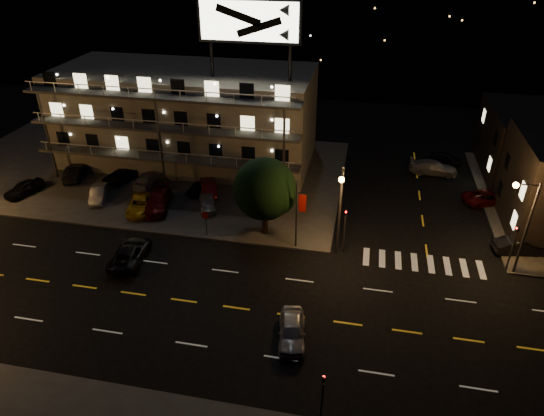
% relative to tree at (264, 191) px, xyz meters
% --- Properties ---
extents(ground, '(140.00, 140.00, 0.00)m').
position_rel_tree_xyz_m(ground, '(-1.93, -9.97, -4.36)').
color(ground, black).
rests_on(ground, ground).
extents(curb_nw, '(44.00, 24.00, 0.15)m').
position_rel_tree_xyz_m(curb_nw, '(-15.93, 10.03, -4.29)').
color(curb_nw, '#3A3937').
rests_on(curb_nw, ground).
extents(motel, '(28.00, 13.80, 18.10)m').
position_rel_tree_xyz_m(motel, '(-11.87, 13.91, 0.98)').
color(motel, gray).
rests_on(motel, ground).
extents(hill_backdrop, '(120.00, 25.00, 24.00)m').
position_rel_tree_xyz_m(hill_backdrop, '(-7.87, 58.81, 7.19)').
color(hill_backdrop, black).
rests_on(hill_backdrop, ground).
extents(streetlight_nc, '(0.44, 1.92, 8.00)m').
position_rel_tree_xyz_m(streetlight_nc, '(6.57, -2.04, 0.60)').
color(streetlight_nc, '#2D2D30').
rests_on(streetlight_nc, ground).
extents(streetlight_ne, '(1.92, 0.44, 8.00)m').
position_rel_tree_xyz_m(streetlight_ne, '(20.21, -1.67, 0.60)').
color(streetlight_ne, '#2D2D30').
rests_on(streetlight_ne, ground).
extents(signal_nw, '(0.20, 0.27, 4.60)m').
position_rel_tree_xyz_m(signal_nw, '(7.07, -1.48, -1.80)').
color(signal_nw, '#2D2D30').
rests_on(signal_nw, ground).
extents(signal_sw, '(0.20, 0.27, 4.60)m').
position_rel_tree_xyz_m(signal_sw, '(7.07, -18.47, -1.80)').
color(signal_sw, '#2D2D30').
rests_on(signal_sw, ground).
extents(signal_ne, '(0.27, 0.20, 4.60)m').
position_rel_tree_xyz_m(signal_ne, '(20.07, -1.47, -1.80)').
color(signal_ne, '#2D2D30').
rests_on(signal_ne, ground).
extents(banner_north, '(0.83, 0.16, 6.40)m').
position_rel_tree_xyz_m(banner_north, '(3.16, -1.57, -0.94)').
color(banner_north, '#2D2D30').
rests_on(banner_north, ground).
extents(stop_sign, '(0.91, 0.11, 2.61)m').
position_rel_tree_xyz_m(stop_sign, '(-4.93, -1.40, -2.65)').
color(stop_sign, '#2D2D30').
rests_on(stop_sign, ground).
extents(tree, '(5.63, 5.42, 7.09)m').
position_rel_tree_xyz_m(tree, '(0.00, 0.00, 0.00)').
color(tree, black).
rests_on(tree, curb_nw).
extents(lot_car_0, '(2.94, 4.41, 1.39)m').
position_rel_tree_xyz_m(lot_car_0, '(-25.40, 2.11, -3.52)').
color(lot_car_0, black).
rests_on(lot_car_0, curb_nw).
extents(lot_car_1, '(2.57, 4.15, 1.29)m').
position_rel_tree_xyz_m(lot_car_1, '(-17.46, 2.59, -3.57)').
color(lot_car_1, gray).
rests_on(lot_car_1, curb_nw).
extents(lot_car_2, '(3.04, 4.91, 1.27)m').
position_rel_tree_xyz_m(lot_car_2, '(-12.45, 1.38, -3.58)').
color(lot_car_2, gold).
rests_on(lot_car_2, curb_nw).
extents(lot_car_3, '(3.10, 5.57, 1.53)m').
position_rel_tree_xyz_m(lot_car_3, '(-10.96, 2.14, -3.45)').
color(lot_car_3, '#520B0C').
rests_on(lot_car_3, curb_nw).
extents(lot_car_4, '(2.78, 4.00, 1.26)m').
position_rel_tree_xyz_m(lot_car_4, '(-6.28, 3.04, -3.58)').
color(lot_car_4, gray).
rests_on(lot_car_4, curb_nw).
extents(lot_car_5, '(2.78, 4.70, 1.46)m').
position_rel_tree_xyz_m(lot_car_5, '(-22.26, 6.38, -3.48)').
color(lot_car_5, black).
rests_on(lot_car_5, curb_nw).
extents(lot_car_6, '(3.23, 4.80, 1.22)m').
position_rel_tree_xyz_m(lot_car_6, '(-17.11, 7.04, -3.60)').
color(lot_car_6, black).
rests_on(lot_car_6, curb_nw).
extents(lot_car_7, '(2.06, 4.75, 1.36)m').
position_rel_tree_xyz_m(lot_car_7, '(-13.89, 6.64, -3.53)').
color(lot_car_7, gray).
rests_on(lot_car_7, curb_nw).
extents(lot_car_8, '(2.60, 3.86, 1.22)m').
position_rel_tree_xyz_m(lot_car_8, '(-7.93, 6.11, -3.60)').
color(lot_car_8, black).
rests_on(lot_car_8, curb_nw).
extents(lot_car_9, '(3.05, 4.52, 1.41)m').
position_rel_tree_xyz_m(lot_car_9, '(-7.17, 6.10, -3.51)').
color(lot_car_9, '#520B0C').
rests_on(lot_car_9, curb_nw).
extents(side_car_0, '(4.41, 2.15, 1.39)m').
position_rel_tree_xyz_m(side_car_0, '(21.55, 1.26, -3.67)').
color(side_car_0, black).
rests_on(side_car_0, ground).
extents(side_car_1, '(5.32, 3.96, 1.34)m').
position_rel_tree_xyz_m(side_car_1, '(20.50, 9.76, -3.69)').
color(side_car_1, '#520B0C').
rests_on(side_car_1, ground).
extents(side_car_2, '(5.22, 2.29, 1.49)m').
position_rel_tree_xyz_m(side_car_2, '(15.78, 15.53, -3.62)').
color(side_car_2, gray).
rests_on(side_car_2, ground).
extents(side_car_3, '(3.91, 2.80, 1.24)m').
position_rel_tree_xyz_m(side_car_3, '(17.43, 18.73, -3.75)').
color(side_car_3, black).
rests_on(side_car_3, ground).
extents(road_car_east, '(2.35, 4.50, 1.46)m').
position_rel_tree_xyz_m(road_car_east, '(4.47, -12.14, -3.63)').
color(road_car_east, gray).
rests_on(road_car_east, ground).
extents(road_car_west, '(2.99, 5.46, 1.45)m').
position_rel_tree_xyz_m(road_car_west, '(-9.94, -6.09, -3.64)').
color(road_car_west, black).
rests_on(road_car_west, ground).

